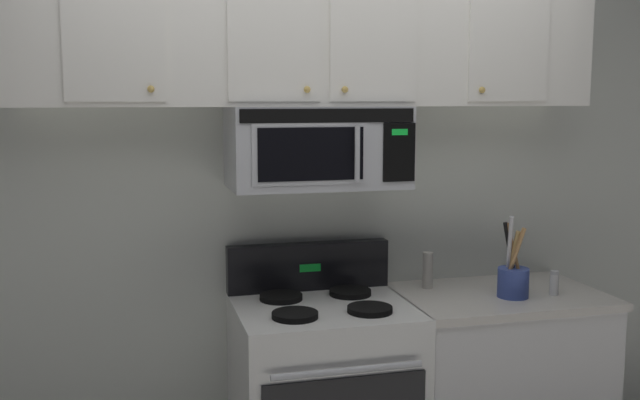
% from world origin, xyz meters
% --- Properties ---
extents(back_wall, '(5.20, 0.10, 2.70)m').
position_xyz_m(back_wall, '(0.00, 0.79, 1.35)').
color(back_wall, silver).
rests_on(back_wall, ground_plane).
extents(over_range_microwave, '(0.76, 0.43, 0.35)m').
position_xyz_m(over_range_microwave, '(-0.00, 0.54, 1.58)').
color(over_range_microwave, '#B7BABF').
extents(upper_cabinets, '(2.50, 0.36, 0.55)m').
position_xyz_m(upper_cabinets, '(-0.00, 0.57, 2.02)').
color(upper_cabinets, white).
extents(counter_segment, '(0.93, 0.65, 0.90)m').
position_xyz_m(counter_segment, '(0.84, 0.43, 0.45)').
color(counter_segment, silver).
rests_on(counter_segment, ground_plane).
extents(utensil_crock_blue, '(0.14, 0.14, 0.37)m').
position_xyz_m(utensil_crock_blue, '(0.85, 0.34, 0.99)').
color(utensil_crock_blue, '#384C9E').
rests_on(utensil_crock_blue, counter_segment).
extents(salt_shaker, '(0.04, 0.04, 0.11)m').
position_xyz_m(salt_shaker, '(1.05, 0.33, 0.96)').
color(salt_shaker, white).
rests_on(salt_shaker, counter_segment).
extents(pepper_mill, '(0.05, 0.05, 0.17)m').
position_xyz_m(pepper_mill, '(0.55, 0.59, 0.99)').
color(pepper_mill, '#B7B2A8').
rests_on(pepper_mill, counter_segment).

